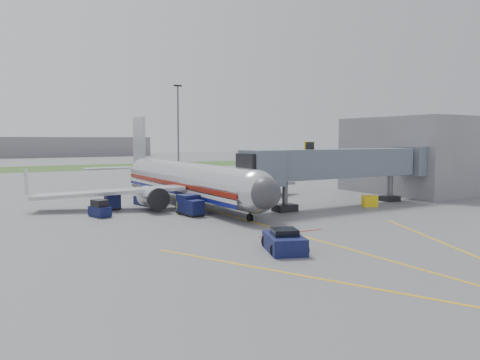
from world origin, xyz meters
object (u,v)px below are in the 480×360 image
belt_loader (148,200)px  ramp_worker (179,204)px  pushback_tug (284,242)px  airliner (186,180)px  baggage_tug (100,209)px

belt_loader → ramp_worker: bearing=-85.6°
belt_loader → ramp_worker: (0.54, -7.13, 0.40)m
pushback_tug → ramp_worker: 17.40m
airliner → pushback_tug: 24.16m
airliner → belt_loader: (-4.27, 0.79, -2.11)m
pushback_tug → ramp_worker: size_ratio=2.16×
airliner → belt_loader: bearing=169.5°
ramp_worker → baggage_tug: bearing=139.1°
baggage_tug → ramp_worker: bearing=-17.9°
pushback_tug → belt_loader: size_ratio=0.89×
baggage_tug → belt_loader: (6.36, 4.90, -0.16)m
airliner → baggage_tug: 11.57m
airliner → pushback_tug: bearing=-99.6°
airliner → baggage_tug: airliner is taller
baggage_tug → ramp_worker: (6.91, -2.23, 0.24)m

